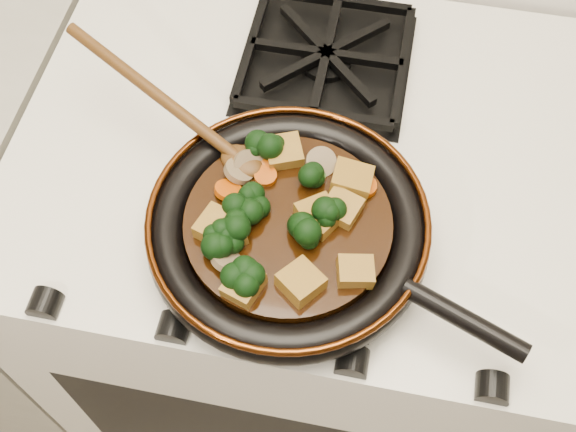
# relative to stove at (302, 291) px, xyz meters

# --- Properties ---
(stove) EXTENTS (0.76, 0.60, 0.90)m
(stove) POSITION_rel_stove_xyz_m (0.00, 0.00, 0.00)
(stove) COLOR silver
(stove) RESTS_ON ground
(burner_grate_front) EXTENTS (0.23, 0.23, 0.03)m
(burner_grate_front) POSITION_rel_stove_xyz_m (0.00, -0.14, 0.46)
(burner_grate_front) COLOR black
(burner_grate_front) RESTS_ON stove
(burner_grate_back) EXTENTS (0.23, 0.23, 0.03)m
(burner_grate_back) POSITION_rel_stove_xyz_m (0.00, 0.14, 0.46)
(burner_grate_back) COLOR black
(burner_grate_back) RESTS_ON stove
(skillet) EXTENTS (0.43, 0.32, 0.05)m
(skillet) POSITION_rel_stove_xyz_m (0.01, -0.15, 0.49)
(skillet) COLOR black
(skillet) RESTS_ON burner_grate_front
(braising_sauce) EXTENTS (0.24, 0.24, 0.02)m
(braising_sauce) POSITION_rel_stove_xyz_m (0.00, -0.15, 0.50)
(braising_sauce) COLOR black
(braising_sauce) RESTS_ON skillet
(tofu_cube_0) EXTENTS (0.06, 0.06, 0.03)m
(tofu_cube_0) POSITION_rel_stove_xyz_m (-0.06, -0.18, 0.52)
(tofu_cube_0) COLOR olive
(tofu_cube_0) RESTS_ON braising_sauce
(tofu_cube_1) EXTENTS (0.05, 0.05, 0.02)m
(tofu_cube_1) POSITION_rel_stove_xyz_m (-0.07, -0.18, 0.52)
(tofu_cube_1) COLOR olive
(tofu_cube_1) RESTS_ON braising_sauce
(tofu_cube_2) EXTENTS (0.05, 0.05, 0.03)m
(tofu_cube_2) POSITION_rel_stove_xyz_m (0.07, -0.09, 0.52)
(tofu_cube_2) COLOR olive
(tofu_cube_2) RESTS_ON braising_sauce
(tofu_cube_3) EXTENTS (0.05, 0.04, 0.02)m
(tofu_cube_3) POSITION_rel_stove_xyz_m (0.09, -0.20, 0.52)
(tofu_cube_3) COLOR olive
(tofu_cube_3) RESTS_ON braising_sauce
(tofu_cube_4) EXTENTS (0.05, 0.05, 0.03)m
(tofu_cube_4) POSITION_rel_stove_xyz_m (-0.03, -0.24, 0.52)
(tofu_cube_4) COLOR olive
(tofu_cube_4) RESTS_ON braising_sauce
(tofu_cube_5) EXTENTS (0.06, 0.06, 0.03)m
(tofu_cube_5) POSITION_rel_stove_xyz_m (0.04, -0.14, 0.52)
(tofu_cube_5) COLOR olive
(tofu_cube_5) RESTS_ON braising_sauce
(tofu_cube_6) EXTENTS (0.06, 0.06, 0.03)m
(tofu_cube_6) POSITION_rel_stove_xyz_m (0.03, -0.23, 0.52)
(tofu_cube_6) COLOR olive
(tofu_cube_6) RESTS_ON braising_sauce
(tofu_cube_7) EXTENTS (0.04, 0.04, 0.02)m
(tofu_cube_7) POSITION_rel_stove_xyz_m (0.04, -0.15, 0.52)
(tofu_cube_7) COLOR olive
(tofu_cube_7) RESTS_ON braising_sauce
(tofu_cube_8) EXTENTS (0.05, 0.05, 0.02)m
(tofu_cube_8) POSITION_rel_stove_xyz_m (0.06, -0.13, 0.52)
(tofu_cube_8) COLOR olive
(tofu_cube_8) RESTS_ON braising_sauce
(tofu_cube_9) EXTENTS (0.05, 0.05, 0.02)m
(tofu_cube_9) POSITION_rel_stove_xyz_m (-0.02, -0.07, 0.52)
(tofu_cube_9) COLOR olive
(tofu_cube_9) RESTS_ON braising_sauce
(broccoli_floret_0) EXTENTS (0.08, 0.09, 0.07)m
(broccoli_floret_0) POSITION_rel_stove_xyz_m (-0.02, -0.24, 0.52)
(broccoli_floret_0) COLOR black
(broccoli_floret_0) RESTS_ON braising_sauce
(broccoli_floret_1) EXTENTS (0.08, 0.09, 0.07)m
(broccoli_floret_1) POSITION_rel_stove_xyz_m (-0.04, -0.06, 0.52)
(broccoli_floret_1) COLOR black
(broccoli_floret_1) RESTS_ON braising_sauce
(broccoli_floret_2) EXTENTS (0.07, 0.07, 0.08)m
(broccoli_floret_2) POSITION_rel_stove_xyz_m (0.04, -0.14, 0.52)
(broccoli_floret_2) COLOR black
(broccoli_floret_2) RESTS_ON braising_sauce
(broccoli_floret_3) EXTENTS (0.07, 0.07, 0.06)m
(broccoli_floret_3) POSITION_rel_stove_xyz_m (0.03, -0.09, 0.52)
(broccoli_floret_3) COLOR black
(broccoli_floret_3) RESTS_ON braising_sauce
(broccoli_floret_4) EXTENTS (0.09, 0.09, 0.06)m
(broccoli_floret_4) POSITION_rel_stove_xyz_m (-0.06, -0.20, 0.52)
(broccoli_floret_4) COLOR black
(broccoli_floret_4) RESTS_ON braising_sauce
(broccoli_floret_5) EXTENTS (0.08, 0.08, 0.06)m
(broccoli_floret_5) POSITION_rel_stove_xyz_m (0.03, -0.17, 0.52)
(broccoli_floret_5) COLOR black
(broccoli_floret_5) RESTS_ON braising_sauce
(broccoli_floret_6) EXTENTS (0.09, 0.09, 0.05)m
(broccoli_floret_6) POSITION_rel_stove_xyz_m (-0.05, -0.18, 0.52)
(broccoli_floret_6) COLOR black
(broccoli_floret_6) RESTS_ON braising_sauce
(broccoli_floret_7) EXTENTS (0.08, 0.08, 0.06)m
(broccoli_floret_7) POSITION_rel_stove_xyz_m (-0.04, -0.14, 0.52)
(broccoli_floret_7) COLOR black
(broccoli_floret_7) RESTS_ON braising_sauce
(carrot_coin_0) EXTENTS (0.03, 0.03, 0.01)m
(carrot_coin_0) POSITION_rel_stove_xyz_m (-0.03, -0.10, 0.51)
(carrot_coin_0) COLOR #B24204
(carrot_coin_0) RESTS_ON braising_sauce
(carrot_coin_1) EXTENTS (0.03, 0.03, 0.01)m
(carrot_coin_1) POSITION_rel_stove_xyz_m (0.08, -0.09, 0.51)
(carrot_coin_1) COLOR #B24204
(carrot_coin_1) RESTS_ON braising_sauce
(carrot_coin_2) EXTENTS (0.03, 0.03, 0.02)m
(carrot_coin_2) POSITION_rel_stove_xyz_m (-0.04, -0.09, 0.51)
(carrot_coin_2) COLOR #B24204
(carrot_coin_2) RESTS_ON braising_sauce
(carrot_coin_3) EXTENTS (0.03, 0.03, 0.02)m
(carrot_coin_3) POSITION_rel_stove_xyz_m (-0.07, -0.13, 0.51)
(carrot_coin_3) COLOR #B24204
(carrot_coin_3) RESTS_ON braising_sauce
(mushroom_slice_0) EXTENTS (0.05, 0.05, 0.02)m
(mushroom_slice_0) POSITION_rel_stove_xyz_m (0.03, -0.07, 0.52)
(mushroom_slice_0) COLOR #796446
(mushroom_slice_0) RESTS_ON braising_sauce
(mushroom_slice_1) EXTENTS (0.05, 0.05, 0.03)m
(mushroom_slice_1) POSITION_rel_stove_xyz_m (-0.05, -0.09, 0.52)
(mushroom_slice_1) COLOR #796446
(mushroom_slice_1) RESTS_ON braising_sauce
(mushroom_slice_2) EXTENTS (0.05, 0.05, 0.02)m
(mushroom_slice_2) POSITION_rel_stove_xyz_m (-0.05, -0.22, 0.52)
(mushroom_slice_2) COLOR #796446
(mushroom_slice_2) RESTS_ON braising_sauce
(mushroom_slice_3) EXTENTS (0.05, 0.05, 0.02)m
(mushroom_slice_3) POSITION_rel_stove_xyz_m (-0.06, -0.10, 0.52)
(mushroom_slice_3) COLOR #796446
(mushroom_slice_3) RESTS_ON braising_sauce
(wooden_spoon) EXTENTS (0.16, 0.10, 0.27)m
(wooden_spoon) POSITION_rel_stove_xyz_m (-0.13, -0.05, 0.53)
(wooden_spoon) COLOR #4C2D10
(wooden_spoon) RESTS_ON braising_sauce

